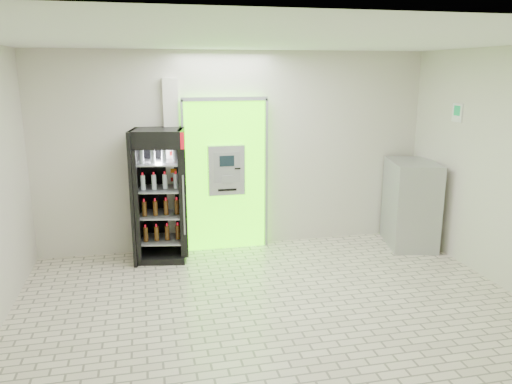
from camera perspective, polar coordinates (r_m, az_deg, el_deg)
name	(u,v)px	position (r m, az deg, el deg)	size (l,w,h in m)	color
ground	(279,317)	(5.80, 2.67, -14.10)	(6.00, 6.00, 0.00)	beige
room_shell	(281,156)	(5.20, 2.90, 4.15)	(6.00, 6.00, 6.00)	beige
atm_assembly	(225,174)	(7.60, -3.52, 2.06)	(1.30, 0.24, 2.33)	#49F504
pillar	(173,167)	(7.53, -9.45, 2.79)	(0.22, 0.11, 2.60)	silver
beverage_cooler	(160,198)	(7.34, -10.92, -0.63)	(0.82, 0.78, 1.91)	black
steel_cabinet	(411,204)	(8.20, 17.25, -1.27)	(0.90, 1.14, 1.34)	#A2A5A9
exit_sign	(457,113)	(7.72, 22.03, 8.41)	(0.02, 0.22, 0.26)	white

